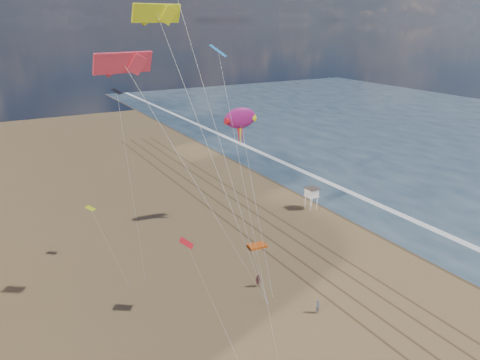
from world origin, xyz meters
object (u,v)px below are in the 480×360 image
object	(u,v)px
lifeguard_stand	(312,193)
kite_flyer_a	(318,307)
kite_flyer_b	(258,281)
grounded_kite	(257,246)
show_kite	(240,118)

from	to	relation	value
lifeguard_stand	kite_flyer_a	bearing A→B (deg)	-126.15
lifeguard_stand	kite_flyer_a	world-z (taller)	lifeguard_stand
lifeguard_stand	kite_flyer_b	world-z (taller)	lifeguard_stand
lifeguard_stand	grounded_kite	size ratio (longest dim) A/B	1.47
lifeguard_stand	kite_flyer_b	bearing A→B (deg)	-141.09
lifeguard_stand	grounded_kite	bearing A→B (deg)	-153.50
lifeguard_stand	kite_flyer_b	size ratio (longest dim) A/B	2.34
grounded_kite	kite_flyer_a	size ratio (longest dim) A/B	1.61
lifeguard_stand	grounded_kite	xyz separation A→B (m)	(-14.21, -7.08, -2.56)
grounded_kite	show_kite	size ratio (longest dim) A/B	0.09
kite_flyer_b	show_kite	bearing A→B (deg)	111.23
lifeguard_stand	show_kite	world-z (taller)	show_kite
show_kite	kite_flyer_a	xyz separation A→B (m)	(-4.57, -24.02, -14.58)
show_kite	kite_flyer_b	size ratio (longest dim) A/B	16.83
grounded_kite	show_kite	xyz separation A→B (m)	(2.28, 8.53, 15.19)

